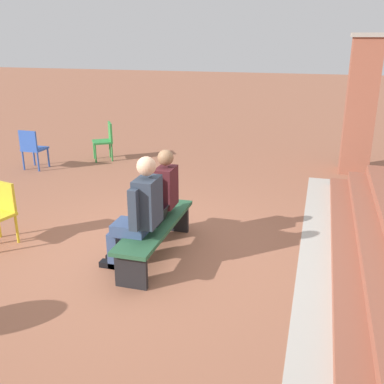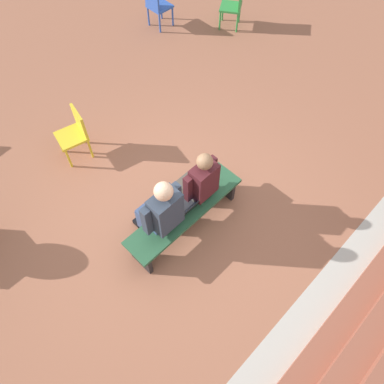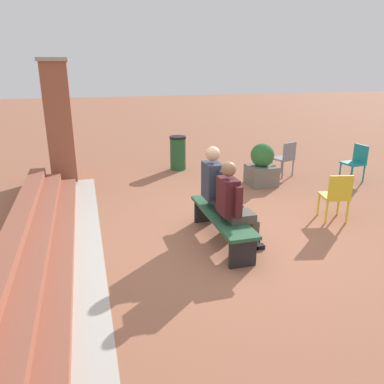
% 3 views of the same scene
% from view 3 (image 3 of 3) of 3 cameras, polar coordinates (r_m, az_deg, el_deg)
% --- Properties ---
extents(ground_plane, '(60.00, 60.00, 0.00)m').
position_cam_3_polar(ground_plane, '(5.78, 5.67, -7.45)').
color(ground_plane, '#9E6047').
extents(concrete_strip, '(7.93, 0.40, 0.01)m').
position_cam_3_polar(concrete_strip, '(5.47, -15.42, -9.64)').
color(concrete_strip, '#B7B2A8').
rests_on(concrete_strip, ground).
extents(brick_steps, '(7.13, 0.90, 0.45)m').
position_cam_3_polar(brick_steps, '(5.46, -23.53, -8.63)').
color(brick_steps, '#93513D').
rests_on(brick_steps, ground).
extents(brick_pillar_right_of_steps, '(0.64, 0.64, 2.72)m').
position_cam_3_polar(brick_pillar_right_of_steps, '(9.07, -19.57, 10.17)').
color(brick_pillar_right_of_steps, '#93513D').
rests_on(brick_pillar_right_of_steps, ground).
extents(bench, '(1.80, 0.44, 0.45)m').
position_cam_3_polar(bench, '(5.63, 4.55, -4.20)').
color(bench, '#285638').
rests_on(bench, ground).
extents(person_student, '(0.53, 0.67, 1.32)m').
position_cam_3_polar(person_student, '(5.26, 6.50, -1.82)').
color(person_student, '#4C473D').
rests_on(person_student, ground).
extents(person_adult, '(0.58, 0.73, 1.40)m').
position_cam_3_polar(person_adult, '(5.83, 4.12, 0.64)').
color(person_adult, '#384C75').
rests_on(person_adult, ground).
extents(laptop, '(0.32, 0.29, 0.21)m').
position_cam_3_polar(laptop, '(5.55, 4.56, -2.91)').
color(laptop, black).
rests_on(laptop, bench).
extents(plastic_chair_far_left, '(0.46, 0.46, 0.84)m').
position_cam_3_polar(plastic_chair_far_left, '(9.41, 23.71, 4.42)').
color(plastic_chair_far_left, teal).
rests_on(plastic_chair_far_left, ground).
extents(plastic_chair_near_bench_right, '(0.50, 0.50, 0.84)m').
position_cam_3_polar(plastic_chair_near_bench_right, '(6.77, 21.15, -0.32)').
color(plastic_chair_near_bench_right, gold).
rests_on(plastic_chair_near_bench_right, ground).
extents(plastic_chair_near_bench_left, '(0.53, 0.53, 0.84)m').
position_cam_3_polar(plastic_chair_near_bench_left, '(9.26, 14.05, 5.23)').
color(plastic_chair_near_bench_left, gray).
rests_on(plastic_chair_near_bench_left, ground).
extents(planter, '(0.60, 0.60, 0.94)m').
position_cam_3_polar(planter, '(8.47, 10.58, 3.94)').
color(planter, '#6B665B').
rests_on(planter, ground).
extents(litter_bin, '(0.42, 0.42, 0.86)m').
position_cam_3_polar(litter_bin, '(9.63, -2.16, 5.98)').
color(litter_bin, '#23562D').
rests_on(litter_bin, ground).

